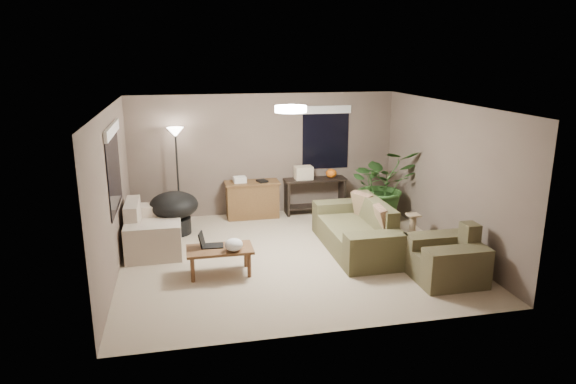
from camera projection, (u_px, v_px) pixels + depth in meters
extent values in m
plane|color=tan|center=(290.00, 255.00, 8.60)|extent=(5.50, 5.50, 0.00)
plane|color=white|center=(291.00, 105.00, 7.95)|extent=(5.50, 5.50, 0.00)
plane|color=#69584D|center=(265.00, 154.00, 10.64)|extent=(5.50, 0.00, 5.50)
plane|color=#69584D|center=(337.00, 235.00, 5.92)|extent=(5.50, 0.00, 5.50)
plane|color=#69584D|center=(112.00, 193.00, 7.72)|extent=(0.00, 5.00, 5.00)
plane|color=#69584D|center=(446.00, 175.00, 8.83)|extent=(0.00, 5.00, 5.00)
cube|color=brown|center=(355.00, 238.00, 8.83)|extent=(0.95, 1.48, 0.42)
cube|color=brown|center=(376.00, 213.00, 8.79)|extent=(0.22, 1.48, 0.43)
cube|color=#48452B|center=(375.00, 252.00, 7.94)|extent=(0.95, 0.36, 0.60)
cube|color=#48452B|center=(339.00, 217.00, 9.67)|extent=(0.95, 0.36, 0.60)
cube|color=#8C7251|center=(383.00, 220.00, 8.35)|extent=(0.28, 0.47, 0.47)
cube|color=#8C7251|center=(363.00, 205.00, 9.20)|extent=(0.39, 0.51, 0.47)
cube|color=beige|center=(155.00, 236.00, 8.91)|extent=(0.90, 0.88, 0.42)
cube|color=#BCB4A1|center=(133.00, 214.00, 8.73)|extent=(0.22, 0.88, 0.43)
cube|color=beige|center=(153.00, 243.00, 8.30)|extent=(0.90, 0.36, 0.60)
cube|color=beige|center=(156.00, 220.00, 9.47)|extent=(0.90, 0.36, 0.60)
cube|color=#48422B|center=(445.00, 266.00, 7.65)|extent=(0.95, 0.28, 0.42)
cube|color=brown|center=(469.00, 237.00, 7.62)|extent=(0.22, 0.28, 0.43)
cube|color=brown|center=(456.00, 269.00, 7.33)|extent=(0.95, 0.36, 0.60)
cube|color=#4B452D|center=(435.00, 252.00, 7.93)|extent=(0.95, 0.36, 0.60)
cube|color=brown|center=(220.00, 249.00, 7.78)|extent=(1.00, 0.55, 0.04)
cylinder|color=brown|center=(193.00, 270.00, 7.56)|extent=(0.06, 0.06, 0.38)
cylinder|color=brown|center=(249.00, 265.00, 7.73)|extent=(0.06, 0.06, 0.38)
cylinder|color=brown|center=(192.00, 260.00, 7.94)|extent=(0.06, 0.06, 0.38)
cylinder|color=brown|center=(246.00, 255.00, 8.11)|extent=(0.06, 0.06, 0.38)
cube|color=black|center=(213.00, 246.00, 7.85)|extent=(0.34, 0.25, 0.02)
cube|color=black|center=(202.00, 239.00, 7.78)|extent=(0.12, 0.24, 0.22)
ellipsoid|color=white|center=(234.00, 245.00, 7.65)|extent=(0.35, 0.34, 0.19)
cube|color=brown|center=(252.00, 200.00, 10.54)|extent=(1.05, 0.45, 0.71)
cube|color=brown|center=(252.00, 183.00, 10.44)|extent=(1.10, 0.50, 0.04)
cube|color=silver|center=(240.00, 180.00, 10.37)|extent=(0.26, 0.22, 0.12)
cube|color=black|center=(262.00, 181.00, 10.42)|extent=(0.24, 0.27, 0.04)
cube|color=black|center=(315.00, 179.00, 10.72)|extent=(1.30, 0.40, 0.04)
cube|color=black|center=(287.00, 198.00, 10.70)|extent=(0.05, 0.38, 0.71)
cube|color=black|center=(342.00, 195.00, 10.94)|extent=(0.05, 0.38, 0.71)
cube|color=black|center=(315.00, 206.00, 10.87)|extent=(1.25, 0.36, 0.03)
ellipsoid|color=orange|center=(331.00, 173.00, 10.76)|extent=(0.28, 0.28, 0.19)
cube|color=beige|center=(303.00, 173.00, 10.63)|extent=(0.37, 0.28, 0.27)
cylinder|color=black|center=(175.00, 225.00, 9.64)|extent=(0.60, 0.60, 0.30)
ellipsoid|color=black|center=(174.00, 205.00, 9.53)|extent=(1.07, 1.07, 0.50)
cylinder|color=black|center=(180.00, 222.00, 10.28)|extent=(0.28, 0.28, 0.02)
cylinder|color=black|center=(178.00, 179.00, 10.05)|extent=(0.04, 0.04, 1.78)
cone|color=white|center=(175.00, 132.00, 9.81)|extent=(0.32, 0.32, 0.18)
cylinder|color=white|center=(291.00, 109.00, 7.97)|extent=(0.50, 0.50, 0.10)
imported|color=#2D5923|center=(382.00, 193.00, 10.29)|extent=(1.34, 1.49, 1.16)
cube|color=tan|center=(412.00, 240.00, 9.28)|extent=(0.32, 0.32, 0.03)
cylinder|color=tan|center=(412.00, 228.00, 9.22)|extent=(0.12, 0.12, 0.44)
cube|color=tan|center=(413.00, 215.00, 9.16)|extent=(0.22, 0.22, 0.03)
cube|color=black|center=(114.00, 169.00, 7.93)|extent=(0.01, 1.50, 1.30)
cube|color=white|center=(112.00, 130.00, 7.78)|extent=(0.05, 1.56, 0.16)
cube|color=black|center=(326.00, 138.00, 10.81)|extent=(1.00, 0.01, 1.30)
cube|color=white|center=(326.00, 110.00, 10.63)|extent=(1.06, 0.05, 0.16)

